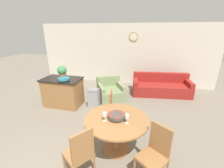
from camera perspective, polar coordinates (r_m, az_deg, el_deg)
The scene contains 14 objects.
wall_back at distance 7.01m, azimuth 4.21°, elevation 11.15°, with size 8.00×0.09×2.70m.
dining_table at distance 3.13m, azimuth 1.68°, elevation -15.68°, with size 1.28×1.28×0.78m.
dining_chair_near_left at distance 2.74m, azimuth -12.05°, elevation -24.05°, with size 0.59×0.59×1.00m.
dining_chair_near_right at distance 2.79m, azimuth 16.17°, elevation -23.47°, with size 0.59×0.59×1.00m.
dining_chair_far_side at distance 3.90m, azimuth 1.17°, elevation -8.91°, with size 0.48×0.48×1.00m.
fruit_bowl at distance 3.00m, azimuth 1.72°, elevation -11.96°, with size 0.34×0.34×0.12m.
wine_glass_left at distance 2.89m, azimuth -2.87°, elevation -11.63°, with size 0.07×0.07×0.18m.
wine_glass_right at distance 2.84m, azimuth 5.75°, elevation -12.35°, with size 0.07×0.07×0.18m.
kitchen_island at distance 5.26m, azimuth -18.13°, elevation -2.87°, with size 1.25×0.77×0.94m.
teal_bowl at distance 4.86m, azimuth -17.93°, elevation 1.86°, with size 0.35×0.35×0.09m.
potted_plant at distance 5.18m, azimuth -18.49°, elevation 4.58°, with size 0.30×0.30×0.39m.
trash_bin at distance 5.01m, azimuth -6.93°, elevation -5.25°, with size 0.34×0.30×0.61m.
couch at distance 6.23m, azimuth 18.14°, elevation -1.19°, with size 2.27×1.15×0.80m.
armchair at distance 5.53m, azimuth -0.59°, elevation -2.91°, with size 1.22×1.25×0.78m.
Camera 1 is at (1.18, -1.36, 2.43)m, focal length 24.00 mm.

